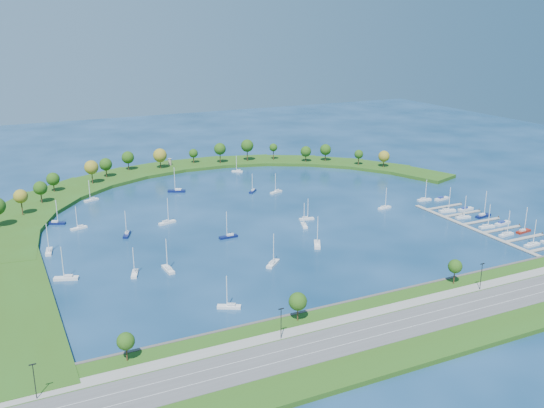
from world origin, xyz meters
name	(u,v)px	position (x,y,z in m)	size (l,w,h in m)	color
ground	(267,215)	(0.00, 0.00, 0.00)	(700.00, 700.00, 0.00)	#072643
south_shoreline	(428,318)	(0.03, -122.88, 1.00)	(420.00, 43.10, 11.60)	#2C5115
breakwater	(151,200)	(-46.33, 48.72, 0.99)	(286.74, 247.64, 2.00)	#2C5115
breakwater_trees	(180,162)	(-17.07, 88.28, 10.68)	(239.83, 92.81, 14.86)	#382314
harbor_tower	(170,162)	(-14.87, 119.12, 4.35)	(2.60, 2.60, 4.59)	gray
dock_system	(484,226)	(85.30, -61.00, 0.35)	(24.28, 82.00, 1.60)	gray
moored_boat_0	(177,190)	(-28.20, 61.51, 0.99)	(10.08, 6.76, 14.49)	#0B1345
moored_boat_1	(135,273)	(-77.84, -44.33, 0.89)	(4.64, 8.14, 11.54)	silver
moored_boat_2	(229,236)	(-29.74, -21.65, 0.92)	(8.57, 2.58, 12.53)	#0B1345
moored_boat_3	(91,199)	(-75.27, 64.60, 0.90)	(8.20, 5.01, 11.67)	silver
moored_boat_4	(384,207)	(59.93, -16.23, 0.88)	(7.88, 3.27, 11.23)	silver
moored_boat_5	(276,191)	(22.29, 35.22, 0.90)	(8.20, 4.98, 11.67)	silver
moored_boat_6	(56,222)	(-97.34, 32.18, 0.91)	(8.41, 5.80, 12.14)	#0B1345
moored_boat_7	(237,171)	(21.30, 89.96, 0.87)	(6.85, 6.17, 10.62)	silver
moored_boat_8	(317,244)	(1.43, -47.70, 0.96)	(6.73, 9.44, 13.70)	silver
moored_boat_9	(306,218)	(14.41, -14.55, 0.88)	(7.64, 3.27, 10.88)	silver
moored_boat_10	(167,222)	(-49.11, 9.60, 0.93)	(9.03, 4.86, 12.78)	silver
moored_boat_11	(66,277)	(-102.28, -37.53, 0.95)	(9.41, 5.48, 13.36)	silver
moored_boat_12	(229,306)	(-55.43, -86.36, 0.90)	(8.21, 5.86, 11.92)	silver
moored_boat_13	(49,251)	(-105.02, -5.68, 0.93)	(3.97, 9.04, 12.85)	silver
moored_boat_14	(79,227)	(-88.78, 20.05, 0.89)	(8.05, 4.22, 11.39)	silver
moored_boat_15	(273,263)	(-25.49, -58.84, 0.94)	(8.20, 7.91, 13.09)	silver
moored_boat_16	(127,234)	(-70.48, 1.13, 0.91)	(5.37, 8.48, 12.11)	#0B1345
moored_boat_17	(168,269)	(-65.08, -46.23, 0.94)	(3.07, 9.08, 13.14)	silver
moored_boat_18	(253,191)	(10.91, 42.59, 0.87)	(6.59, 6.77, 10.85)	#0B1345
moored_boat_19	(304,225)	(8.62, -22.79, 0.89)	(4.62, 8.10, 11.48)	silver
docked_boat_0	(532,244)	(85.52, -88.82, 0.90)	(8.26, 2.77, 11.96)	silver
docked_boat_2	(506,234)	(85.52, -74.22, 0.90)	(8.25, 3.12, 11.84)	silver
docked_boat_3	(523,231)	(96.02, -74.51, 0.91)	(8.53, 3.39, 12.19)	maroon
docked_boat_4	(487,226)	(85.52, -62.23, 0.90)	(8.13, 3.15, 11.64)	silver
docked_boat_5	(502,223)	(95.97, -61.89, 0.69)	(9.55, 4.14, 1.88)	silver
docked_boat_6	(463,217)	(85.53, -46.28, 0.89)	(8.05, 3.27, 11.50)	silver
docked_boat_7	(483,215)	(96.00, -49.13, 0.95)	(9.36, 3.85, 13.36)	#0B1345
docked_boat_8	(447,210)	(85.51, -34.89, 0.94)	(9.21, 3.99, 13.10)	silver
docked_boat_9	(466,209)	(95.97, -36.85, 0.68)	(9.30, 3.29, 1.86)	silver
docked_boat_10	(424,199)	(87.92, -13.84, 0.90)	(8.13, 2.95, 11.69)	silver
docked_boat_11	(442,198)	(97.87, -16.40, 0.67)	(9.19, 3.78, 1.82)	silver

